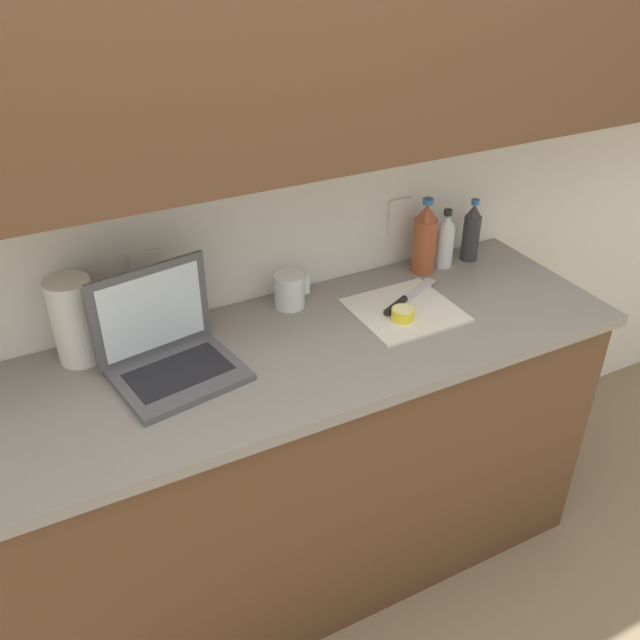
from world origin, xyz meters
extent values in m
plane|color=#847056|center=(0.00, 0.00, 0.00)|extent=(12.00, 12.00, 0.00)
cube|color=white|center=(0.00, 0.35, 1.30)|extent=(5.20, 0.06, 2.60)
cube|color=white|center=(-0.25, 0.31, 1.12)|extent=(0.09, 0.01, 0.12)
cube|color=white|center=(0.61, 0.31, 1.12)|extent=(0.09, 0.01, 0.12)
cube|color=brown|center=(0.00, 0.16, 1.77)|extent=(4.42, 0.32, 0.70)
cube|color=brown|center=(0.00, 0.00, 0.45)|extent=(2.05, 0.59, 0.90)
cube|color=gray|center=(0.00, 0.00, 0.92)|extent=(2.11, 0.63, 0.03)
cube|color=#515156|center=(-0.26, 0.01, 0.95)|extent=(0.36, 0.32, 0.02)
cube|color=black|center=(-0.26, 0.01, 0.96)|extent=(0.28, 0.20, 0.00)
cube|color=#515156|center=(-0.28, 0.14, 1.08)|extent=(0.33, 0.07, 0.26)
cube|color=silver|center=(-0.28, 0.13, 1.08)|extent=(0.28, 0.05, 0.22)
cube|color=silver|center=(0.46, 0.03, 0.94)|extent=(0.31, 0.30, 0.01)
cube|color=silver|center=(0.56, 0.10, 0.95)|extent=(0.17, 0.11, 0.00)
cylinder|color=black|center=(0.44, 0.04, 0.95)|extent=(0.11, 0.07, 0.02)
cylinder|color=yellow|center=(0.42, -0.02, 0.96)|extent=(0.07, 0.07, 0.03)
cylinder|color=#F4EAA3|center=(0.42, -0.02, 0.98)|extent=(0.06, 0.06, 0.00)
cylinder|color=#A34C2D|center=(0.66, 0.22, 1.03)|extent=(0.08, 0.08, 0.19)
cone|color=#A34C2D|center=(0.66, 0.22, 1.15)|extent=(0.07, 0.07, 0.06)
cylinder|color=#3366B2|center=(0.66, 0.22, 1.19)|extent=(0.04, 0.04, 0.02)
cylinder|color=silver|center=(0.75, 0.22, 1.01)|extent=(0.06, 0.06, 0.15)
cone|color=silver|center=(0.75, 0.22, 1.10)|extent=(0.06, 0.06, 0.04)
cylinder|color=black|center=(0.75, 0.22, 1.13)|extent=(0.03, 0.03, 0.02)
cylinder|color=#333338|center=(0.86, 0.22, 1.02)|extent=(0.06, 0.06, 0.16)
cone|color=#333338|center=(0.86, 0.22, 1.12)|extent=(0.05, 0.05, 0.04)
cylinder|color=#3366B2|center=(0.86, 0.22, 1.15)|extent=(0.03, 0.03, 0.02)
cylinder|color=silver|center=(0.16, 0.22, 0.99)|extent=(0.10, 0.10, 0.11)
cube|color=silver|center=(0.22, 0.22, 1.00)|extent=(0.02, 0.01, 0.06)
cylinder|color=white|center=(-0.47, 0.23, 1.06)|extent=(0.12, 0.12, 0.24)
camera|label=1|loc=(-0.59, -1.45, 2.02)|focal=38.00mm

